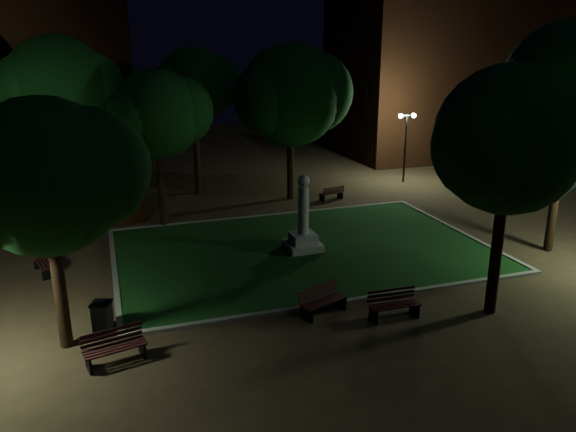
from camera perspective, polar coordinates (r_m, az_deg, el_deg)
name	(u,v)px	position (r m, az deg, el deg)	size (l,w,h in m)	color
ground	(321,268)	(21.89, 3.33, -5.31)	(80.00, 80.00, 0.00)	#40301F
lawn	(303,250)	(23.61, 1.54, -3.46)	(15.00, 10.00, 0.08)	#143F14
lawn_kerb	(303,249)	(23.60, 1.54, -3.42)	(15.40, 10.40, 0.12)	slate
monument	(303,229)	(23.30, 1.55, -1.35)	(1.40, 1.40, 3.20)	#A8A49B
building_far	(443,74)	(46.49, 15.43, 13.71)	(16.00, 10.00, 12.00)	#431E0F
tree_west	(49,177)	(16.07, -23.11, 3.68)	(5.22, 4.26, 7.13)	black
tree_north_wl	(159,115)	(26.21, -13.01, 10.01)	(4.93, 4.03, 7.30)	black
tree_north_er	(293,95)	(30.47, 0.48, 12.15)	(6.69, 5.46, 8.41)	black
tree_east	(573,90)	(24.83, 27.01, 11.31)	(6.65, 5.43, 9.32)	black
tree_se	(513,140)	(18.03, 21.86, 7.20)	(5.51, 4.50, 7.88)	black
tree_nw	(63,87)	(28.17, -21.89, 12.03)	(6.60, 5.38, 9.11)	black
tree_far_north	(195,86)	(31.99, -9.43, 12.94)	(5.03, 4.10, 8.17)	black
lamppost_nw	(35,166)	(28.13, -24.33, 4.63)	(1.18, 0.28, 4.23)	black
lamppost_ne	(406,134)	(35.47, 11.91, 8.14)	(1.18, 0.28, 4.25)	black
bench_near_left	(322,301)	(18.27, 3.52, -8.62)	(1.75, 1.12, 0.91)	black
bench_near_right	(394,305)	(18.31, 10.67, -8.86)	(1.66, 0.62, 0.90)	black
bench_west_near	(115,348)	(16.38, -17.21, -12.66)	(1.76, 0.94, 0.92)	black
bench_left_side	(46,264)	(23.12, -23.35, -4.51)	(0.90, 1.54, 0.80)	black
bench_far_side	(332,194)	(31.18, 4.48, 2.28)	(1.47, 0.78, 0.76)	black
trash_bin	(102,317)	(18.03, -18.35, -9.69)	(0.72, 0.72, 0.96)	black
bicycle	(32,239)	(25.83, -24.56, -2.11)	(0.69, 1.97, 1.03)	black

